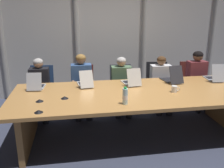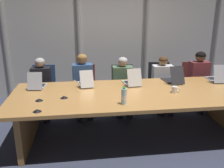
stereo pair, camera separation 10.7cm
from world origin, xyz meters
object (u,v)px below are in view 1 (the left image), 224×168
Objects in this scene: laptop_right_end at (214,77)px; person_right_mid at (162,81)px; laptop_left_end at (36,85)px; office_chair_left_end at (42,97)px; office_chair_right_end at (191,89)px; conference_mic_left_side at (39,111)px; office_chair_right_mid at (157,91)px; conference_mic_middle at (65,97)px; laptop_right_mid at (172,78)px; person_right_end at (198,76)px; office_chair_left_mid at (82,95)px; coffee_mug_near at (174,89)px; water_bottle_primary at (125,96)px; laptop_left_mid at (85,82)px; office_chair_center at (122,93)px; person_left_end at (39,86)px; conference_mic_right_side at (39,100)px; person_left_mid at (82,82)px; laptop_center at (131,81)px; person_center at (122,82)px.

laptop_right_end is 0.43× the size of person_right_mid.
laptop_left_end reaches higher than office_chair_left_end.
office_chair_right_end is 3.42m from conference_mic_left_side.
office_chair_right_mid reaches higher than conference_mic_middle.
conference_mic_middle is (-1.88, -1.10, 0.15)m from person_right_mid.
laptop_right_end reaches higher than office_chair_right_end.
laptop_right_mid is 0.41× the size of person_right_end.
office_chair_left_mid reaches higher than coffee_mug_near.
person_right_mid reaches higher than water_bottle_primary.
laptop_left_mid reaches higher than office_chair_center.
conference_mic_right_side is (0.15, -1.16, 0.14)m from person_left_end.
office_chair_right_end is at bearing -168.11° from person_right_end.
laptop_left_mid is 0.38× the size of person_left_mid.
person_right_end is at bearing 22.52° from conference_mic_middle.
office_chair_left_mid is at bearing 102.70° from person_left_end.
office_chair_center is (-0.02, 0.72, -0.47)m from laptop_center.
laptop_left_mid is 1.06m from water_bottle_primary.
laptop_left_end is 1.68× the size of water_bottle_primary.
person_right_mid is at bearing 27.55° from conference_mic_right_side.
laptop_right_mid is at bearing 16.32° from conference_mic_right_side.
office_chair_left_end is at bearing -102.31° from person_left_mid.
person_right_mid is at bearing 88.75° from person_left_mid.
office_chair_left_end is 6.89× the size of coffee_mug_near.
office_chair_left_end is 2.34m from office_chair_right_mid.
water_bottle_primary is at bearing -156.85° from coffee_mug_near.
office_chair_center is (1.56, 0.70, -0.47)m from laptop_left_end.
person_left_mid is at bearing 48.81° from laptop_center.
person_right_end reaches higher than office_chair_right_end.
conference_mic_middle is at bearing -179.30° from coffee_mug_near.
office_chair_right_mid is 0.79× the size of person_right_end.
conference_mic_middle is (-2.66, -1.10, 0.09)m from person_right_end.
laptop_center is at bearing 71.86° from person_left_end.
office_chair_right_mid is at bearing -73.82° from laptop_left_mid.
laptop_right_mid is 0.44× the size of person_right_mid.
office_chair_left_mid is 2.33m from office_chair_right_end.
laptop_right_mid is 0.82m from office_chair_right_mid.
person_center is 0.81m from person_right_mid.
person_left_end reaches higher than laptop_left_end.
laptop_right_mid is at bearing 71.76° from coffee_mug_near.
conference_mic_left_side is (-1.37, -1.55, 0.14)m from person_center.
office_chair_center is (1.58, -0.00, -0.01)m from office_chair_left_end.
office_chair_right_mid is at bearing 34.09° from conference_mic_middle.
conference_mic_middle is at bearing -135.48° from laptop_left_end.
laptop_right_end is at bearing -85.11° from laptop_left_end.
laptop_left_mid is 2.44m from office_chair_right_end.
conference_mic_left_side is at bearing -174.56° from water_bottle_primary.
conference_mic_middle is at bearing 27.11° from office_chair_left_end.
person_center is (-0.80, 0.51, -0.19)m from laptop_right_mid.
laptop_left_end reaches higher than office_chair_center.
laptop_right_mid is 1.66m from person_left_mid.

